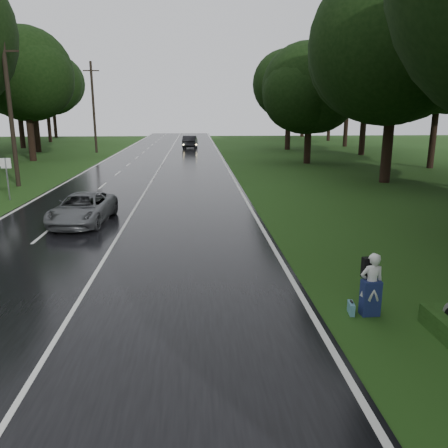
{
  "coord_description": "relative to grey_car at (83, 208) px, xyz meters",
  "views": [
    {
      "loc": [
        3.05,
        -9.55,
        4.81
      ],
      "look_at": [
        3.99,
        5.1,
        1.1
      ],
      "focal_mm": 36.14,
      "sensor_mm": 36.0,
      "label": 1
    }
  ],
  "objects": [
    {
      "name": "grey_car",
      "position": [
        0.0,
        0.0,
        0.0
      ],
      "size": [
        2.47,
        4.75,
        1.28
      ],
      "primitive_type": "imported",
      "rotation": [
        0.0,
        0.0,
        6.21
      ],
      "color": "#525558",
      "rests_on": "road"
    },
    {
      "name": "utility_pole_mid",
      "position": [
        -6.65,
        10.49,
        -0.68
      ],
      "size": [
        1.8,
        0.28,
        9.25
      ],
      "primitive_type": null,
      "color": "black",
      "rests_on": "ground"
    },
    {
      "name": "hitchhiker",
      "position": [
        9.06,
        -9.64,
        0.05
      ],
      "size": [
        0.59,
        0.53,
        1.57
      ],
      "color": "silver",
      "rests_on": "ground"
    },
    {
      "name": "utility_pole_far",
      "position": [
        -6.65,
        34.78,
        -0.68
      ],
      "size": [
        1.8,
        0.28,
        10.19
      ],
      "primitive_type": null,
      "color": "black",
      "rests_on": "ground"
    },
    {
      "name": "tree_right_d",
      "position": [
        17.92,
        10.62,
        -0.68
      ],
      "size": [
        9.75,
        9.75,
        15.23
      ],
      "primitive_type": null,
      "color": "black",
      "rests_on": "ground"
    },
    {
      "name": "lane_center",
      "position": [
        1.85,
        10.08,
        -0.63
      ],
      "size": [
        0.12,
        140.0,
        0.01
      ],
      "primitive_type": "cube",
      "color": "silver",
      "rests_on": "road"
    },
    {
      "name": "tree_right_e",
      "position": [
        15.37,
        22.3,
        -0.68
      ],
      "size": [
        7.12,
        7.12,
        11.12
      ],
      "primitive_type": null,
      "color": "black",
      "rests_on": "ground"
    },
    {
      "name": "suitcase",
      "position": [
        8.64,
        -9.58,
        -0.54
      ],
      "size": [
        0.17,
        0.41,
        0.29
      ],
      "primitive_type": "cube",
      "rotation": [
        0.0,
        0.0,
        6.14
      ],
      "color": "teal",
      "rests_on": "ground"
    },
    {
      "name": "road_sign_b",
      "position": [
        -5.35,
        5.68,
        -0.68
      ],
      "size": [
        0.56,
        0.1,
        2.32
      ],
      "primitive_type": null,
      "color": "white",
      "rests_on": "ground"
    },
    {
      "name": "far_car",
      "position": [
        4.29,
        40.21,
        0.16
      ],
      "size": [
        2.0,
        4.97,
        1.61
      ],
      "primitive_type": "imported",
      "rotation": [
        0.0,
        0.0,
        3.08
      ],
      "color": "black",
      "rests_on": "road"
    },
    {
      "name": "tree_left_f",
      "position": [
        -13.74,
        36.07,
        -0.68
      ],
      "size": [
        9.05,
        9.05,
        14.15
      ],
      "primitive_type": null,
      "color": "black",
      "rests_on": "ground"
    },
    {
      "name": "road",
      "position": [
        1.85,
        10.08,
        -0.66
      ],
      "size": [
        12.0,
        140.0,
        0.04
      ],
      "primitive_type": "cube",
      "color": "black",
      "rests_on": "ground"
    },
    {
      "name": "tree_left_e",
      "position": [
        -10.99,
        26.15,
        -0.68
      ],
      "size": [
        9.27,
        9.27,
        14.49
      ],
      "primitive_type": null,
      "color": "black",
      "rests_on": "ground"
    },
    {
      "name": "ground",
      "position": [
        1.85,
        -9.92,
        -0.68
      ],
      "size": [
        160.0,
        160.0,
        0.0
      ],
      "primitive_type": "plane",
      "color": "#1E4013",
      "rests_on": "ground"
    },
    {
      "name": "tree_right_f",
      "position": [
        16.59,
        37.54,
        -0.68
      ],
      "size": [
        9.25,
        9.25,
        14.46
      ],
      "primitive_type": null,
      "color": "black",
      "rests_on": "ground"
    }
  ]
}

